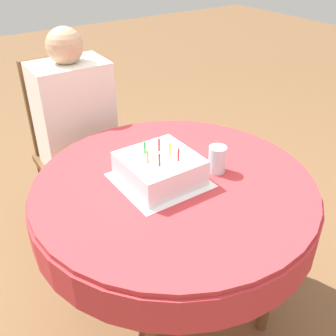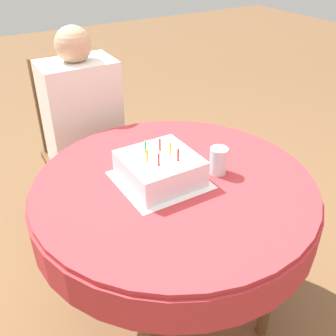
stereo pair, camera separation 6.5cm
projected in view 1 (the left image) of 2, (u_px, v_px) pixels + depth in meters
name	position (u px, v px, depth m)	size (l,w,h in m)	color
ground_plane	(173.00, 312.00, 1.88)	(12.00, 12.00, 0.00)	brown
dining_table	(174.00, 201.00, 1.53)	(1.09, 1.09, 0.76)	#BC3338
chair	(74.00, 144.00, 2.19)	(0.43, 0.43, 1.00)	brown
person	(76.00, 122.00, 2.03)	(0.38, 0.36, 1.19)	tan
napkin	(160.00, 180.00, 1.48)	(0.31, 0.31, 0.00)	white
birthday_cake	(160.00, 169.00, 1.46)	(0.26, 0.26, 0.15)	white
drinking_glass	(217.00, 159.00, 1.51)	(0.07, 0.07, 0.11)	silver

